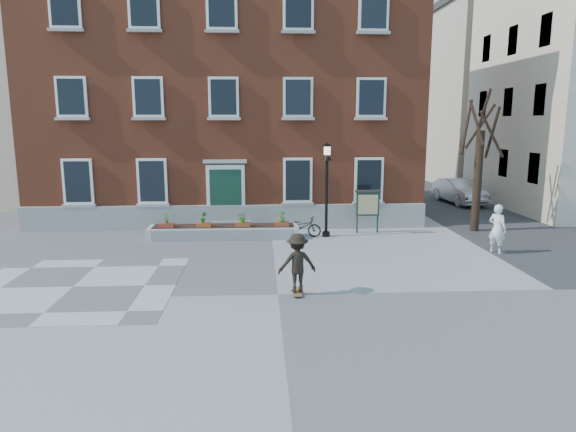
{
  "coord_description": "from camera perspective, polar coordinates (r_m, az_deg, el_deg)",
  "views": [
    {
      "loc": [
        -0.47,
        -13.76,
        4.82
      ],
      "look_at": [
        0.5,
        4.0,
        1.5
      ],
      "focal_mm": 32.0,
      "sensor_mm": 36.0,
      "label": 1
    }
  ],
  "objects": [
    {
      "name": "skateboarder",
      "position": [
        14.35,
        1.03,
        -5.25
      ],
      "size": [
        1.16,
        0.78,
        1.75
      ],
      "color": "brown",
      "rests_on": "ground"
    },
    {
      "name": "bare_tree",
      "position": [
        23.83,
        20.41,
        5.03
      ],
      "size": [
        1.83,
        1.83,
        6.16
      ],
      "color": "#301F15",
      "rests_on": "ground"
    },
    {
      "name": "bicycle",
      "position": [
        21.6,
        1.56,
        -1.16
      ],
      "size": [
        1.73,
        1.04,
        0.86
      ],
      "primitive_type": "imported",
      "rotation": [
        0.0,
        0.0,
        1.26
      ],
      "color": "black",
      "rests_on": "ground"
    },
    {
      "name": "bystander",
      "position": [
        20.28,
        22.23,
        -1.34
      ],
      "size": [
        0.75,
        0.79,
        1.82
      ],
      "primitive_type": "imported",
      "rotation": [
        0.0,
        0.0,
        2.22
      ],
      "color": "white",
      "rests_on": "ground"
    },
    {
      "name": "checker_patch",
      "position": [
        16.48,
        -22.77,
        -7.27
      ],
      "size": [
        6.0,
        6.0,
        0.01
      ],
      "primitive_type": "cube",
      "color": "#5D5D60",
      "rests_on": "ground"
    },
    {
      "name": "lamp_post",
      "position": [
        21.34,
        4.34,
        4.41
      ],
      "size": [
        0.4,
        0.4,
        3.93
      ],
      "color": "black",
      "rests_on": "ground"
    },
    {
      "name": "brick_building",
      "position": [
        27.82,
        -6.46,
        13.57
      ],
      "size": [
        18.4,
        10.85,
        12.6
      ],
      "color": "#974229",
      "rests_on": "ground"
    },
    {
      "name": "parked_car",
      "position": [
        31.84,
        18.49,
        2.65
      ],
      "size": [
        2.06,
        4.57,
        1.46
      ],
      "primitive_type": "imported",
      "rotation": [
        0.0,
        0.0,
        0.12
      ],
      "color": "silver",
      "rests_on": "ground"
    },
    {
      "name": "planter_assembly",
      "position": [
        21.47,
        -7.11,
        -1.64
      ],
      "size": [
        6.2,
        1.12,
        1.15
      ],
      "color": "silver",
      "rests_on": "ground"
    },
    {
      "name": "ground",
      "position": [
        14.59,
        -1.12,
        -8.73
      ],
      "size": [
        100.0,
        100.0,
        0.0
      ],
      "primitive_type": "plane",
      "color": "gray",
      "rests_on": "ground"
    },
    {
      "name": "side_street",
      "position": [
        38.35,
        26.36,
        12.8
      ],
      "size": [
        15.2,
        36.0,
        14.5
      ],
      "color": "#39393C",
      "rests_on": "ground"
    },
    {
      "name": "notice_board",
      "position": [
        22.42,
        8.86,
        1.32
      ],
      "size": [
        1.1,
        0.16,
        1.87
      ],
      "color": "#193322",
      "rests_on": "ground"
    }
  ]
}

